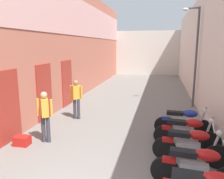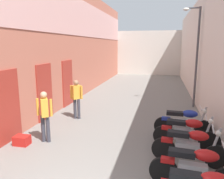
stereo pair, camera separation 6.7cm
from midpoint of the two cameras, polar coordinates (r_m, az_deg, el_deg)
The scene contains 12 objects.
ground_plane at distance 10.91m, azimuth 5.00°, elevation -4.30°, with size 36.39×36.39×0.00m, color slate.
building_left at distance 13.22m, azimuth -8.14°, elevation 11.78°, with size 0.45×20.39×6.10m.
building_right at distance 12.58m, azimuth 21.74°, elevation 9.11°, with size 0.45×20.39×5.24m.
building_far_end at distance 23.68m, azimuth 9.46°, elevation 9.22°, with size 9.19×2.00×4.32m, color beige.
motorcycle_second at distance 5.06m, azimuth 20.96°, elevation -17.98°, with size 1.85×0.58×1.04m.
motorcycle_third at distance 5.97m, azimuth 19.58°, elevation -13.28°, with size 1.84×0.58×1.04m.
motorcycle_fourth at distance 6.77m, azimuth 18.72°, elevation -10.26°, with size 1.84×0.58×1.04m.
motorcycle_fifth at distance 7.61m, azimuth 18.04°, elevation -7.82°, with size 1.85×0.58×1.04m.
pedestrian_mid_alley at distance 7.03m, azimuth -16.53°, elevation -5.72°, with size 0.52×0.39×1.57m.
pedestrian_further_down at distance 8.98m, azimuth -8.83°, elevation -1.75°, with size 0.52×0.39×1.57m.
plastic_crate at distance 7.29m, azimuth -21.72°, elevation -11.94°, with size 0.44×0.32×0.28m, color red.
street_lamp at distance 11.11m, azimuth 20.60°, elevation 9.39°, with size 0.79×0.18×4.60m.
Camera 2 is at (1.41, -2.23, 2.91)m, focal length 35.89 mm.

